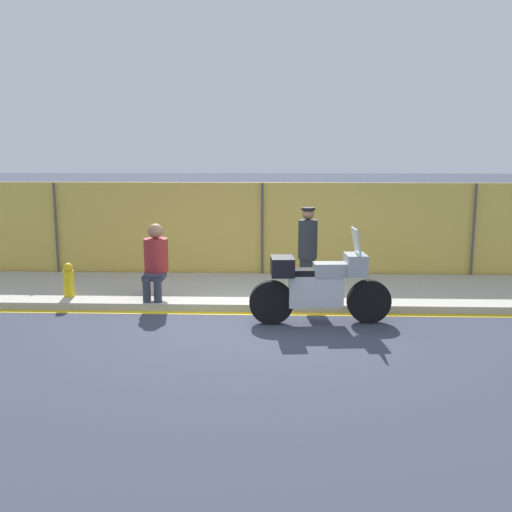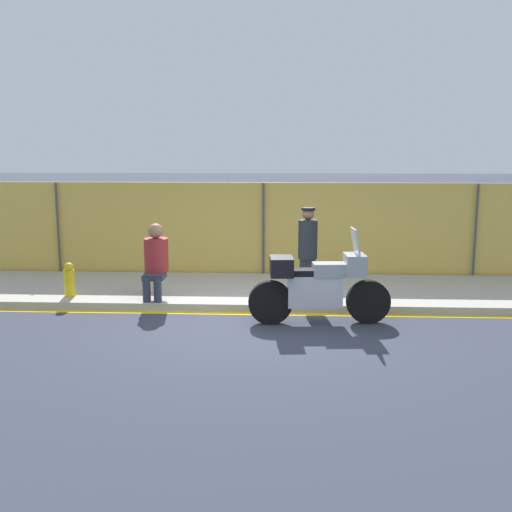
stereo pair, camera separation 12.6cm
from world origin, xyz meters
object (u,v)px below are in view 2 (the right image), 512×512
(motorcycle, at_px, (318,285))
(officer_standing, at_px, (308,251))
(fire_hydrant, at_px, (69,280))
(person_seated_on_curb, at_px, (156,257))

(motorcycle, bearing_deg, officer_standing, 91.44)
(motorcycle, height_order, fire_hydrant, motorcycle)
(motorcycle, distance_m, person_seated_on_curb, 3.09)
(motorcycle, distance_m, fire_hydrant, 4.62)
(person_seated_on_curb, xyz_separation_m, fire_hydrant, (-1.61, 0.00, -0.43))
(motorcycle, relative_size, fire_hydrant, 3.70)
(officer_standing, bearing_deg, person_seated_on_curb, -175.93)
(officer_standing, distance_m, person_seated_on_curb, 2.76)
(person_seated_on_curb, bearing_deg, fire_hydrant, 179.82)
(officer_standing, bearing_deg, fire_hydrant, -177.50)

